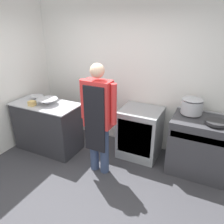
% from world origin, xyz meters
% --- Properties ---
extents(ground_plane, '(14.00, 14.00, 0.00)m').
position_xyz_m(ground_plane, '(0.00, 0.00, 0.00)').
color(ground_plane, '#38383D').
extents(wall_back, '(8.00, 0.05, 2.70)m').
position_xyz_m(wall_back, '(0.00, 1.90, 1.35)').
color(wall_back, white).
rests_on(wall_back, ground_plane).
extents(wall_left, '(0.05, 8.00, 2.70)m').
position_xyz_m(wall_left, '(-1.93, 1.00, 1.35)').
color(wall_left, white).
rests_on(wall_left, ground_plane).
extents(prep_counter, '(1.24, 0.64, 0.92)m').
position_xyz_m(prep_counter, '(-1.23, 0.96, 0.46)').
color(prep_counter, '#2D2D33').
rests_on(prep_counter, ground_plane).
extents(stove, '(0.89, 0.67, 0.95)m').
position_xyz_m(stove, '(1.41, 1.49, 0.47)').
color(stove, '#38383D').
rests_on(stove, ground_plane).
extents(fridge_unit, '(0.70, 0.65, 0.89)m').
position_xyz_m(fridge_unit, '(0.41, 1.53, 0.45)').
color(fridge_unit, '#93999E').
rests_on(fridge_unit, ground_plane).
extents(person_cook, '(0.60, 0.24, 1.78)m').
position_xyz_m(person_cook, '(-0.02, 0.78, 1.01)').
color(person_cook, '#38476B').
rests_on(person_cook, ground_plane).
extents(mixing_bowl, '(0.37, 0.37, 0.11)m').
position_xyz_m(mixing_bowl, '(-1.16, 0.96, 0.97)').
color(mixing_bowl, '#B2B5BC').
rests_on(mixing_bowl, prep_counter).
extents(small_bowl, '(0.24, 0.24, 0.07)m').
position_xyz_m(small_bowl, '(-1.51, 1.07, 0.96)').
color(small_bowl, '#B2B5BC').
rests_on(small_bowl, prep_counter).
extents(plastic_tub, '(0.11, 0.11, 0.09)m').
position_xyz_m(plastic_tub, '(-1.36, 0.79, 0.96)').
color(plastic_tub, '#D8B266').
rests_on(plastic_tub, prep_counter).
extents(stock_pot, '(0.33, 0.33, 0.26)m').
position_xyz_m(stock_pot, '(1.21, 1.60, 1.08)').
color(stock_pot, '#B2B5BC').
rests_on(stock_pot, stove).
extents(saute_pan, '(0.30, 0.30, 0.04)m').
position_xyz_m(saute_pan, '(1.59, 1.37, 0.97)').
color(saute_pan, '#262628').
rests_on(saute_pan, stove).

